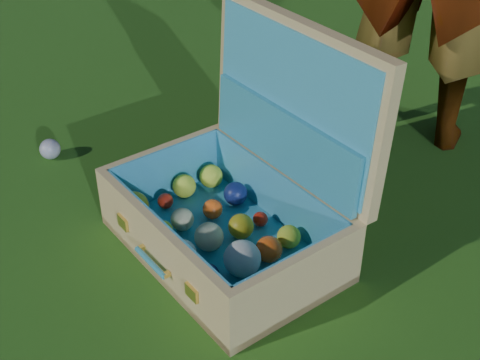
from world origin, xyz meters
The scene contains 3 objects.
ground centered at (0.00, 0.00, 0.00)m, with size 60.00×60.00×0.00m, color #215114.
stray_ball centered at (-0.66, 0.01, 0.03)m, with size 0.07×0.07×0.07m, color #456DB4.
suitcase centered at (0.10, 0.00, 0.17)m, with size 0.74×0.66×0.60m.
Camera 1 is at (0.85, -1.22, 1.19)m, focal length 50.00 mm.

